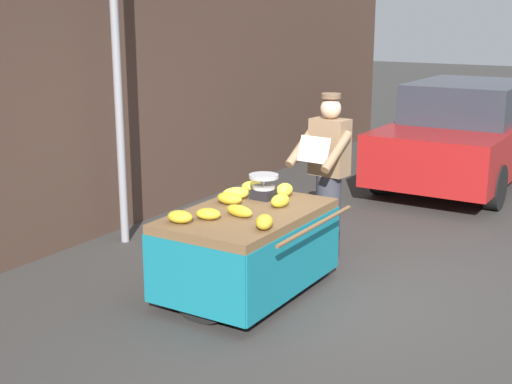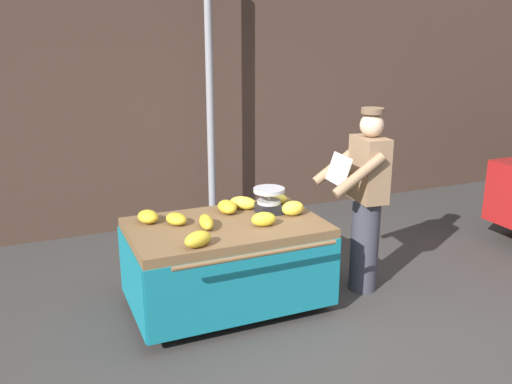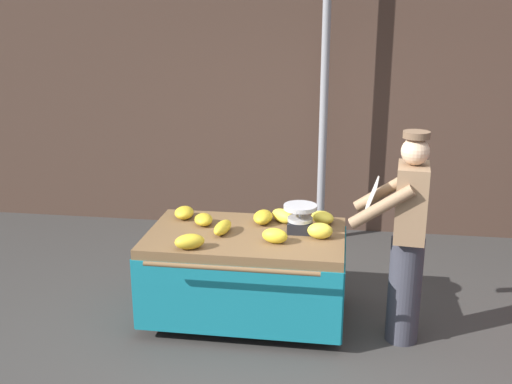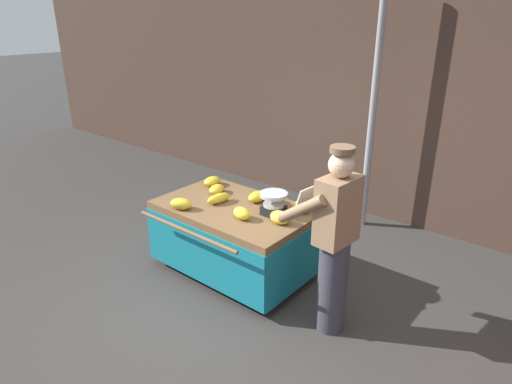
% 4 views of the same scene
% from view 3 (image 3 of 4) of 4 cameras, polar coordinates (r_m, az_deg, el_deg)
% --- Properties ---
extents(ground_plane, '(60.00, 60.00, 0.00)m').
position_cam_3_polar(ground_plane, '(4.77, 3.20, -15.82)').
color(ground_plane, '#383533').
extents(back_wall, '(16.00, 0.24, 3.63)m').
position_cam_3_polar(back_wall, '(7.17, 5.83, 10.70)').
color(back_wall, '#473328').
rests_on(back_wall, ground).
extents(street_pole, '(0.09, 0.09, 3.19)m').
position_cam_3_polar(street_pole, '(6.72, 6.41, 8.35)').
color(street_pole, gray).
rests_on(street_pole, ground).
extents(banana_cart, '(1.66, 1.23, 0.78)m').
position_cam_3_polar(banana_cart, '(5.14, -0.97, -6.13)').
color(banana_cart, brown).
rests_on(banana_cart, ground).
extents(weighing_scale, '(0.28, 0.28, 0.23)m').
position_cam_3_polar(weighing_scale, '(5.06, 4.18, -2.49)').
color(weighing_scale, black).
rests_on(weighing_scale, banana_cart).
extents(banana_bunch_0, '(0.21, 0.25, 0.10)m').
position_cam_3_polar(banana_bunch_0, '(5.25, -4.96, -2.60)').
color(banana_bunch_0, gold).
rests_on(banana_bunch_0, banana_cart).
extents(banana_bunch_1, '(0.23, 0.17, 0.12)m').
position_cam_3_polar(banana_bunch_1, '(4.83, 1.79, -4.14)').
color(banana_bunch_1, yellow).
rests_on(banana_bunch_1, banana_cart).
extents(banana_bunch_2, '(0.27, 0.27, 0.11)m').
position_cam_3_polar(banana_bunch_2, '(5.30, 6.28, -2.40)').
color(banana_bunch_2, yellow).
rests_on(banana_bunch_2, banana_cart).
extents(banana_bunch_3, '(0.16, 0.30, 0.10)m').
position_cam_3_polar(banana_bunch_3, '(5.04, -3.16, -3.36)').
color(banana_bunch_3, gold).
rests_on(banana_bunch_3, banana_cart).
extents(banana_bunch_4, '(0.27, 0.27, 0.12)m').
position_cam_3_polar(banana_bunch_4, '(5.29, 2.58, -2.27)').
color(banana_bunch_4, yellow).
rests_on(banana_bunch_4, banana_cart).
extents(banana_bunch_5, '(0.19, 0.24, 0.11)m').
position_cam_3_polar(banana_bunch_5, '(5.43, -6.77, -1.94)').
color(banana_bunch_5, gold).
rests_on(banana_bunch_5, banana_cart).
extents(banana_bunch_6, '(0.27, 0.23, 0.12)m').
position_cam_3_polar(banana_bunch_6, '(4.74, -6.27, -4.66)').
color(banana_bunch_6, gold).
rests_on(banana_bunch_6, banana_cart).
extents(banana_bunch_7, '(0.21, 0.15, 0.13)m').
position_cam_3_polar(banana_bunch_7, '(4.95, 6.05, -3.65)').
color(banana_bunch_7, yellow).
rests_on(banana_bunch_7, banana_cart).
extents(banana_bunch_8, '(0.17, 0.27, 0.11)m').
position_cam_3_polar(banana_bunch_8, '(5.27, 0.66, -2.37)').
color(banana_bunch_8, gold).
rests_on(banana_bunch_8, banana_cart).
extents(vendor_person, '(0.61, 0.55, 1.71)m').
position_cam_3_polar(vendor_person, '(4.84, 13.96, -4.25)').
color(vendor_person, '#383842').
rests_on(vendor_person, ground).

